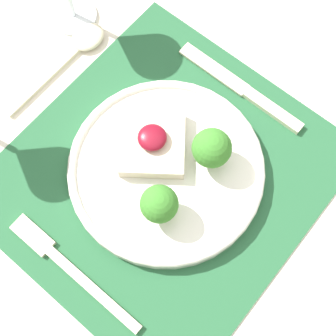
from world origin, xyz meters
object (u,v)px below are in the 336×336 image
(fork, at_px, (66,265))
(dinner_plate, at_px, (169,168))
(knife, at_px, (248,93))
(spoon, at_px, (78,47))

(fork, bearing_deg, dinner_plate, -8.48)
(fork, relative_size, knife, 1.00)
(knife, relative_size, spoon, 1.09)
(fork, xyz_separation_m, knife, (0.33, -0.03, 0.00))
(dinner_plate, bearing_deg, spoon, 74.08)
(dinner_plate, bearing_deg, fork, 173.55)
(dinner_plate, xyz_separation_m, knife, (0.16, -0.01, -0.01))
(dinner_plate, distance_m, knife, 0.16)
(fork, bearing_deg, knife, -7.17)
(fork, distance_m, spoon, 0.31)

